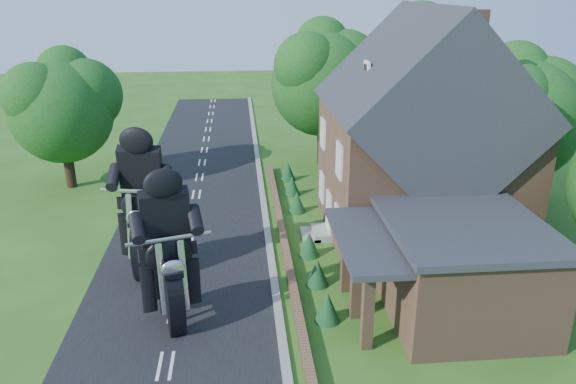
{
  "coord_description": "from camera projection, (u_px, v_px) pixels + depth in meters",
  "views": [
    {
      "loc": [
        2.45,
        -17.49,
        10.92
      ],
      "look_at": [
        4.43,
        4.41,
        2.8
      ],
      "focal_mm": 35.0,
      "sensor_mm": 36.0,
      "label": 1
    }
  ],
  "objects": [
    {
      "name": "ground",
      "position": [
        175.0,
        313.0,
        19.92
      ],
      "size": [
        120.0,
        120.0,
        0.0
      ],
      "primitive_type": "plane",
      "color": "#2A5818",
      "rests_on": "ground"
    },
    {
      "name": "road",
      "position": [
        175.0,
        312.0,
        19.92
      ],
      "size": [
        7.0,
        80.0,
        0.02
      ],
      "primitive_type": "cube",
      "color": "black",
      "rests_on": "ground"
    },
    {
      "name": "kerb",
      "position": [
        278.0,
        306.0,
        20.21
      ],
      "size": [
        0.3,
        80.0,
        0.12
      ],
      "primitive_type": "cube",
      "color": "gray",
      "rests_on": "ground"
    },
    {
      "name": "garden_wall",
      "position": [
        284.0,
        242.0,
        24.89
      ],
      "size": [
        0.3,
        22.0,
        0.4
      ],
      "primitive_type": "cube",
      "color": "brown",
      "rests_on": "ground"
    },
    {
      "name": "house",
      "position": [
        421.0,
        143.0,
        24.91
      ],
      "size": [
        9.54,
        8.64,
        10.24
      ],
      "color": "brown",
      "rests_on": "ground"
    },
    {
      "name": "annex",
      "position": [
        458.0,
        267.0,
        19.4
      ],
      "size": [
        7.05,
        5.94,
        3.44
      ],
      "color": "brown",
      "rests_on": "ground"
    },
    {
      "name": "tree_house_right",
      "position": [
        527.0,
        109.0,
        27.58
      ],
      "size": [
        6.51,
        6.0,
        8.4
      ],
      "color": "black",
      "rests_on": "ground"
    },
    {
      "name": "tree_behind_house",
      "position": [
        430.0,
        68.0,
        34.04
      ],
      "size": [
        7.81,
        7.2,
        10.08
      ],
      "color": "black",
      "rests_on": "ground"
    },
    {
      "name": "tree_behind_left",
      "position": [
        330.0,
        75.0,
        34.62
      ],
      "size": [
        6.94,
        6.4,
        9.16
      ],
      "color": "black",
      "rests_on": "ground"
    },
    {
      "name": "tree_far_road",
      "position": [
        68.0,
        103.0,
        30.85
      ],
      "size": [
        6.08,
        5.6,
        7.84
      ],
      "color": "black",
      "rests_on": "ground"
    },
    {
      "name": "shrub_a",
      "position": [
        327.0,
        307.0,
        19.24
      ],
      "size": [
        0.9,
        0.9,
        1.1
      ],
      "primitive_type": "cone",
      "color": "#133D1D",
      "rests_on": "ground"
    },
    {
      "name": "shrub_b",
      "position": [
        317.0,
        272.0,
        21.58
      ],
      "size": [
        0.9,
        0.9,
        1.1
      ],
      "primitive_type": "cone",
      "color": "#133D1D",
      "rests_on": "ground"
    },
    {
      "name": "shrub_c",
      "position": [
        309.0,
        244.0,
        23.92
      ],
      "size": [
        0.9,
        0.9,
        1.1
      ],
      "primitive_type": "cone",
      "color": "#133D1D",
      "rests_on": "ground"
    },
    {
      "name": "shrub_d",
      "position": [
        297.0,
        202.0,
        28.59
      ],
      "size": [
        0.9,
        0.9,
        1.1
      ],
      "primitive_type": "cone",
      "color": "#133D1D",
      "rests_on": "ground"
    },
    {
      "name": "shrub_e",
      "position": [
        292.0,
        185.0,
        30.92
      ],
      "size": [
        0.9,
        0.9,
        1.1
      ],
      "primitive_type": "cone",
      "color": "#133D1D",
      "rests_on": "ground"
    },
    {
      "name": "shrub_f",
      "position": [
        288.0,
        171.0,
        33.26
      ],
      "size": [
        0.9,
        0.9,
        1.1
      ],
      "primitive_type": "cone",
      "color": "#133D1D",
      "rests_on": "ground"
    },
    {
      "name": "motorcycle_lead",
      "position": [
        172.0,
        302.0,
        18.99
      ],
      "size": [
        0.95,
        1.87,
        1.69
      ],
      "primitive_type": null,
      "rotation": [
        0.0,
        0.0,
        3.42
      ],
      "color": "black",
      "rests_on": "ground"
    },
    {
      "name": "motorcycle_follow",
      "position": [
        149.0,
        251.0,
        22.49
      ],
      "size": [
        0.84,
        2.0,
        1.81
      ],
      "primitive_type": null,
      "rotation": [
        0.0,
        0.0,
        2.96
      ],
      "color": "black",
      "rests_on": "ground"
    }
  ]
}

